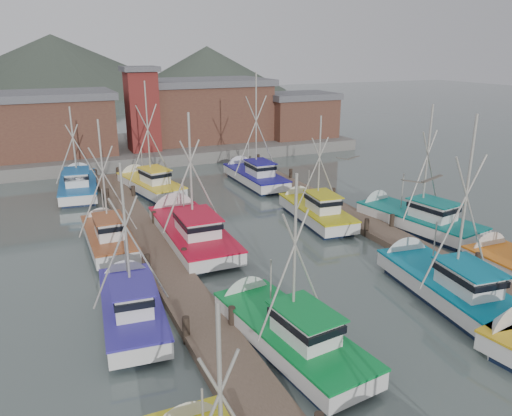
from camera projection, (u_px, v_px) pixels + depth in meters
name	position (u px, v px, depth m)	size (l,w,h in m)	color
ground	(328.00, 286.00, 25.25)	(260.00, 260.00, 0.00)	#4A5956
dock_left	(171.00, 275.00, 25.96)	(2.30, 46.00, 1.50)	#4D3E2F
dock_right	(388.00, 236.00, 31.44)	(2.30, 46.00, 1.50)	#4D3E2F
quay	(155.00, 148.00, 57.17)	(44.00, 16.00, 1.20)	slate
shed_left	(49.00, 123.00, 49.99)	(12.72, 8.48, 6.20)	brown
shed_center	(204.00, 109.00, 58.27)	(14.84, 9.54, 6.90)	brown
shed_right	(299.00, 114.00, 60.23)	(8.48, 6.36, 5.20)	brown
lookout_tower	(142.00, 108.00, 51.40)	(3.60, 3.60, 8.50)	maroon
distant_hills	(26.00, 95.00, 126.63)	(175.00, 140.00, 42.00)	#3A4438
boat_4	(283.00, 330.00, 20.09)	(3.64, 8.86, 8.01)	#101B36
boat_5	(444.00, 283.00, 24.03)	(3.87, 9.43, 9.67)	#101B36
boat_6	(131.00, 304.00, 22.10)	(3.19, 8.11, 7.81)	#101B36
boat_8	(190.00, 230.00, 31.09)	(3.76, 10.53, 9.04)	#101B36
boat_9	(313.00, 210.00, 34.85)	(3.25, 8.40, 7.97)	#101B36
boat_10	(108.00, 236.00, 30.16)	(3.38, 7.87, 8.34)	#101B36
boat_11	(412.00, 218.00, 33.27)	(4.33, 9.42, 9.02)	#101B36
boat_12	(148.00, 184.00, 41.68)	(4.27, 8.93, 9.78)	#101B36
boat_13	(253.00, 175.00, 44.36)	(4.11, 9.04, 10.40)	#101B36
boat_14	(78.00, 185.00, 41.42)	(3.74, 9.37, 7.93)	#101B36
gull_near	(422.00, 181.00, 15.34)	(1.54, 0.60, 0.24)	gray
gull_far	(348.00, 158.00, 29.55)	(1.55, 0.64, 0.24)	gray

